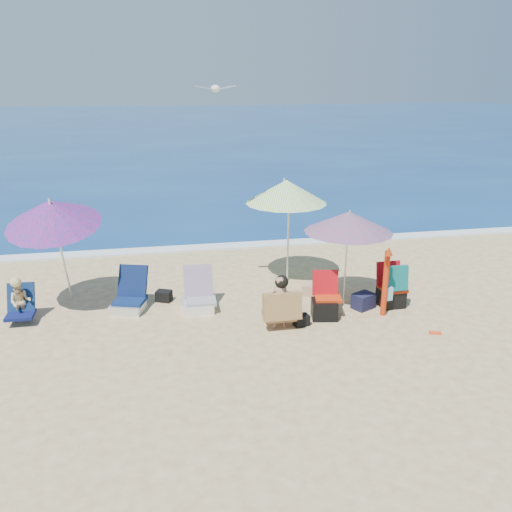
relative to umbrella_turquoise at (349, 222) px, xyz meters
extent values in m
plane|color=#D8BC84|center=(-1.47, -0.89, -1.71)|extent=(120.00, 120.00, 0.00)
cube|color=navy|center=(-1.47, 44.11, -1.76)|extent=(120.00, 80.00, 0.12)
cube|color=white|center=(-1.47, 4.21, -1.69)|extent=(120.00, 0.50, 0.04)
cylinder|color=white|center=(-0.01, 0.00, -0.82)|extent=(0.03, 0.03, 1.78)
cone|color=red|center=(0.00, 0.00, 0.00)|extent=(1.71, 1.71, 0.40)
cylinder|color=silver|center=(0.01, -0.01, 0.18)|extent=(0.03, 0.03, 0.11)
cylinder|color=silver|center=(-0.80, 1.49, -0.65)|extent=(0.04, 0.04, 2.11)
cone|color=#68B81C|center=(-0.85, 1.50, 0.31)|extent=(1.88, 1.88, 0.50)
cylinder|color=white|center=(-0.91, 1.51, 0.53)|extent=(0.04, 0.04, 0.13)
cylinder|color=white|center=(-5.44, 1.10, -0.70)|extent=(0.13, 0.52, 1.96)
cone|color=#C51C69|center=(-5.48, 0.77, 0.25)|extent=(2.03, 2.08, 0.91)
cylinder|color=white|center=(-5.47, 0.64, 0.47)|extent=(0.04, 0.07, 0.14)
cylinder|color=red|center=(0.56, -0.61, -1.07)|extent=(0.14, 0.14, 1.28)
cone|color=#A02D0B|center=(0.51, -0.74, -0.37)|extent=(0.19, 0.19, 0.16)
cube|color=#0E224F|center=(-4.19, 0.50, -1.50)|extent=(0.69, 0.65, 0.07)
cube|color=#0B1940|center=(-4.12, 0.76, -1.19)|extent=(0.64, 0.49, 0.61)
cube|color=silver|center=(-4.23, 0.47, -1.62)|extent=(0.72, 0.68, 0.18)
cube|color=#D86A4C|center=(-2.83, 0.24, -1.50)|extent=(0.58, 0.52, 0.07)
cube|color=#D04957|center=(-2.85, 0.54, -1.20)|extent=(0.58, 0.35, 0.61)
cube|color=white|center=(-2.90, 0.24, -1.62)|extent=(0.61, 0.54, 0.18)
cube|color=red|center=(-0.49, -0.43, -1.34)|extent=(0.56, 0.52, 0.05)
cube|color=#B70D15|center=(-0.50, -0.27, -1.10)|extent=(0.50, 0.22, 0.49)
cube|color=black|center=(-0.58, -0.52, -1.53)|extent=(0.54, 0.50, 0.35)
cube|color=#B4260C|center=(0.90, -0.24, -1.34)|extent=(0.50, 0.45, 0.05)
cube|color=#A70B14|center=(0.89, -0.02, -1.10)|extent=(0.49, 0.15, 0.49)
cube|color=black|center=(0.89, -0.23, -1.53)|extent=(0.48, 0.43, 0.35)
cube|color=#09756C|center=(0.88, -0.42, -1.05)|extent=(0.44, 0.16, 0.50)
cube|color=#86C4D7|center=(0.66, -0.53, -1.31)|extent=(0.21, 0.12, 0.26)
imported|color=tan|center=(-1.51, -0.75, -1.21)|extent=(0.36, 0.24, 0.99)
cube|color=#3D0E62|center=(-1.50, -0.68, -1.51)|extent=(0.55, 0.49, 0.07)
cube|color=#3C0E64|center=(-1.49, -0.87, -1.24)|extent=(0.69, 0.25, 0.51)
sphere|color=black|center=(-1.47, -0.75, -0.82)|extent=(0.24, 0.24, 0.24)
imported|color=#D5B57F|center=(-6.14, 0.37, -1.31)|extent=(0.39, 0.31, 0.80)
cube|color=#0D144A|center=(-6.15, 0.27, -1.53)|extent=(0.49, 0.43, 0.06)
cube|color=#0D234A|center=(-6.16, 0.52, -1.27)|extent=(0.49, 0.29, 0.51)
sphere|color=#CBBB75|center=(-6.17, 0.36, -0.92)|extent=(0.19, 0.19, 0.19)
cube|color=black|center=(-3.54, 0.84, -1.60)|extent=(0.36, 0.32, 0.22)
cube|color=tan|center=(-0.57, 0.58, -1.60)|extent=(0.31, 0.27, 0.22)
cube|color=#161832|center=(0.30, -0.24, -1.56)|extent=(0.50, 0.45, 0.30)
cube|color=black|center=(-1.09, -0.76, -1.60)|extent=(0.31, 0.25, 0.21)
cube|color=#F03E19|center=(1.16, -1.52, -1.69)|extent=(0.23, 0.15, 0.03)
ellipsoid|color=white|center=(-2.40, 0.77, 2.41)|extent=(0.21, 0.36, 0.13)
cube|color=gray|center=(-2.61, 0.72, 2.43)|extent=(0.35, 0.13, 0.07)
cube|color=#989BA0|center=(-2.20, 0.73, 2.43)|extent=(0.35, 0.13, 0.07)
camera|label=1|loc=(-3.53, -9.15, 2.58)|focal=36.85mm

